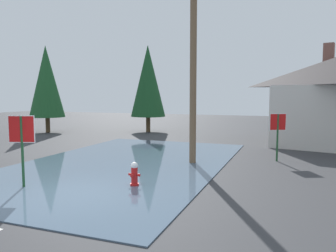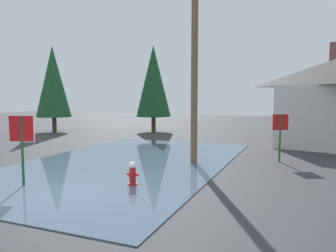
# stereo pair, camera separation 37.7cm
# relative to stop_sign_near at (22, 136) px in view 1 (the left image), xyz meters

# --- Properties ---
(ground_plane) EXTENTS (80.00, 80.00, 0.10)m
(ground_plane) POSITION_rel_stop_sign_near_xyz_m (2.04, -0.07, -1.67)
(ground_plane) COLOR #38383A
(flood_puddle) EXTENTS (8.16, 13.56, 0.03)m
(flood_puddle) POSITION_rel_stop_sign_near_xyz_m (1.20, 4.39, -1.61)
(flood_puddle) COLOR #4C6075
(flood_puddle) RESTS_ON ground
(lane_stop_bar) EXTENTS (4.18, 0.42, 0.01)m
(lane_stop_bar) POSITION_rel_stop_sign_near_xyz_m (2.87, -1.39, -1.62)
(lane_stop_bar) COLOR silver
(lane_stop_bar) RESTS_ON ground
(stop_sign_near) EXTENTS (0.81, 0.26, 2.26)m
(stop_sign_near) POSITION_rel_stop_sign_near_xyz_m (0.00, 0.00, 0.00)
(stop_sign_near) COLOR #1E4C28
(stop_sign_near) RESTS_ON ground
(fire_hydrant) EXTENTS (0.39, 0.34, 0.78)m
(fire_hydrant) POSITION_rel_stop_sign_near_xyz_m (3.17, 1.35, -1.24)
(fire_hydrant) COLOR red
(fire_hydrant) RESTS_ON ground
(utility_pole) EXTENTS (1.60, 0.28, 8.39)m
(utility_pole) POSITION_rel_stop_sign_near_xyz_m (3.90, 5.43, 2.75)
(utility_pole) COLOR brown
(utility_pole) RESTS_ON ground
(stop_sign_far) EXTENTS (0.67, 0.34, 2.09)m
(stop_sign_far) POSITION_rel_stop_sign_near_xyz_m (7.24, 7.14, -0.14)
(stop_sign_far) COLOR #1E4C28
(stop_sign_far) RESTS_ON ground
(pine_tree_tall_left) EXTENTS (2.68, 2.68, 6.69)m
(pine_tree_tall_left) POSITION_rel_stop_sign_near_xyz_m (-9.95, 12.77, 2.31)
(pine_tree_tall_left) COLOR #4C3823
(pine_tree_tall_left) RESTS_ON ground
(pine_tree_mid_left) EXTENTS (2.71, 2.71, 6.79)m
(pine_tree_mid_left) POSITION_rel_stop_sign_near_xyz_m (-2.80, 15.91, 2.37)
(pine_tree_mid_left) COLOR #4C3823
(pine_tree_mid_left) RESTS_ON ground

